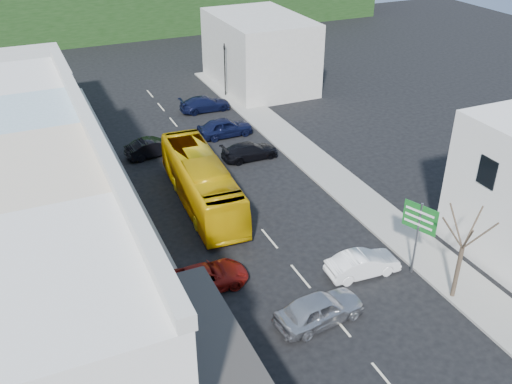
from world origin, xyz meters
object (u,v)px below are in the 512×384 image
(car_silver, at_px, (319,310))
(car_red, at_px, (206,276))
(street_tree, at_px, (462,248))
(car_white, at_px, (363,264))
(bus, at_px, (202,182))
(direction_sign, at_px, (417,239))
(traffic_signal, at_px, (225,71))
(pedestrian_left, at_px, (155,270))

(car_silver, xyz_separation_m, car_red, (-4.14, 4.80, 0.00))
(car_red, height_order, street_tree, street_tree)
(car_white, xyz_separation_m, car_red, (-8.18, 2.45, 0.00))
(bus, height_order, car_red, bus)
(direction_sign, distance_m, street_tree, 2.86)
(traffic_signal, bearing_deg, street_tree, 93.74)
(car_white, distance_m, street_tree, 5.37)
(street_tree, bearing_deg, pedestrian_left, 152.36)
(bus, height_order, direction_sign, direction_sign)
(pedestrian_left, xyz_separation_m, street_tree, (13.78, -7.22, 2.11))
(bus, relative_size, car_white, 2.64)
(pedestrian_left, relative_size, traffic_signal, 0.33)
(pedestrian_left, xyz_separation_m, traffic_signal, (14.02, 25.79, 1.60))
(car_white, xyz_separation_m, pedestrian_left, (-10.59, 3.63, 0.30))
(car_silver, relative_size, car_white, 1.00)
(car_white, relative_size, street_tree, 0.71)
(traffic_signal, bearing_deg, car_white, 87.51)
(car_white, height_order, direction_sign, direction_sign)
(car_red, xyz_separation_m, pedestrian_left, (-2.42, 1.18, 0.30))
(direction_sign, bearing_deg, car_silver, 170.17)
(car_white, xyz_separation_m, street_tree, (3.19, -3.59, 2.41))
(pedestrian_left, bearing_deg, car_white, -91.67)
(bus, distance_m, direction_sign, 14.31)
(car_silver, bearing_deg, car_white, -66.10)
(traffic_signal, bearing_deg, bus, 68.59)
(bus, xyz_separation_m, traffic_signal, (8.88, 18.57, 1.05))
(car_red, distance_m, traffic_signal, 29.42)
(car_red, xyz_separation_m, street_tree, (11.37, -6.04, 2.41))
(pedestrian_left, bearing_deg, bus, -18.18)
(car_red, relative_size, pedestrian_left, 2.71)
(car_silver, distance_m, street_tree, 7.72)
(bus, distance_m, car_red, 8.87)
(car_red, relative_size, traffic_signal, 0.88)
(car_white, height_order, pedestrian_left, pedestrian_left)
(bus, xyz_separation_m, pedestrian_left, (-5.14, -7.22, -0.55))
(car_silver, xyz_separation_m, street_tree, (7.23, -1.24, 2.41))
(bus, relative_size, traffic_signal, 2.23)
(car_silver, height_order, car_white, same)
(car_red, distance_m, pedestrian_left, 2.71)
(pedestrian_left, bearing_deg, direction_sign, -91.83)
(car_white, relative_size, direction_sign, 1.00)
(car_silver, xyz_separation_m, traffic_signal, (7.46, 31.77, 1.90))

